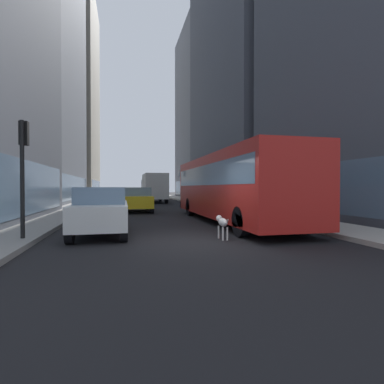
{
  "coord_description": "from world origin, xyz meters",
  "views": [
    {
      "loc": [
        -2.06,
        -8.73,
        1.61
      ],
      "look_at": [
        1.12,
        5.2,
        1.4
      ],
      "focal_mm": 28.19,
      "sensor_mm": 36.0,
      "label": 1
    }
  ],
  "objects_px": {
    "car_silver_sedan": "(154,192)",
    "car_grey_wagon": "(129,193)",
    "box_truck": "(154,187)",
    "transit_bus": "(230,184)",
    "car_black_suv": "(119,192)",
    "pedestrian_in_coat": "(255,197)",
    "pedestrian_with_handbag": "(319,203)",
    "car_yellow_taxi": "(137,199)",
    "traffic_light_near": "(23,159)",
    "car_white_van": "(102,210)",
    "car_red_coupe": "(150,192)",
    "dalmatian_dog": "(222,223)"
  },
  "relations": [
    {
      "from": "car_red_coupe",
      "to": "traffic_light_near",
      "type": "height_order",
      "value": "traffic_light_near"
    },
    {
      "from": "car_yellow_taxi",
      "to": "car_black_suv",
      "type": "bearing_deg",
      "value": 92.73
    },
    {
      "from": "transit_bus",
      "to": "pedestrian_with_handbag",
      "type": "relative_size",
      "value": 6.82
    },
    {
      "from": "transit_bus",
      "to": "box_truck",
      "type": "relative_size",
      "value": 1.54
    },
    {
      "from": "car_white_van",
      "to": "pedestrian_with_handbag",
      "type": "xyz_separation_m",
      "value": [
        8.2,
        -0.51,
        0.19
      ]
    },
    {
      "from": "transit_bus",
      "to": "box_truck",
      "type": "bearing_deg",
      "value": 94.64
    },
    {
      "from": "pedestrian_in_coat",
      "to": "pedestrian_with_handbag",
      "type": "bearing_deg",
      "value": -93.92
    },
    {
      "from": "car_yellow_taxi",
      "to": "car_white_van",
      "type": "distance_m",
      "value": 9.59
    },
    {
      "from": "car_silver_sedan",
      "to": "pedestrian_in_coat",
      "type": "xyz_separation_m",
      "value": [
        3.06,
        -32.12,
        0.19
      ]
    },
    {
      "from": "transit_bus",
      "to": "dalmatian_dog",
      "type": "bearing_deg",
      "value": -112.93
    },
    {
      "from": "dalmatian_dog",
      "to": "traffic_light_near",
      "type": "relative_size",
      "value": 0.28
    },
    {
      "from": "car_black_suv",
      "to": "car_red_coupe",
      "type": "relative_size",
      "value": 0.97
    },
    {
      "from": "pedestrian_in_coat",
      "to": "car_white_van",
      "type": "bearing_deg",
      "value": -144.06
    },
    {
      "from": "car_grey_wagon",
      "to": "dalmatian_dog",
      "type": "bearing_deg",
      "value": -86.75
    },
    {
      "from": "car_red_coupe",
      "to": "pedestrian_in_coat",
      "type": "height_order",
      "value": "pedestrian_in_coat"
    },
    {
      "from": "transit_bus",
      "to": "pedestrian_in_coat",
      "type": "bearing_deg",
      "value": 51.45
    },
    {
      "from": "transit_bus",
      "to": "pedestrian_with_handbag",
      "type": "distance_m",
      "value": 4.0
    },
    {
      "from": "car_white_van",
      "to": "car_grey_wagon",
      "type": "bearing_deg",
      "value": 87.46
    },
    {
      "from": "car_white_van",
      "to": "car_grey_wagon",
      "type": "distance_m",
      "value": 36.07
    },
    {
      "from": "dalmatian_dog",
      "to": "car_grey_wagon",
      "type": "bearing_deg",
      "value": 93.25
    },
    {
      "from": "car_red_coupe",
      "to": "box_truck",
      "type": "xyz_separation_m",
      "value": [
        -1.6,
        -23.6,
        0.84
      ]
    },
    {
      "from": "car_yellow_taxi",
      "to": "traffic_light_near",
      "type": "bearing_deg",
      "value": -109.06
    },
    {
      "from": "car_silver_sedan",
      "to": "car_grey_wagon",
      "type": "distance_m",
      "value": 4.65
    },
    {
      "from": "car_silver_sedan",
      "to": "box_truck",
      "type": "height_order",
      "value": "box_truck"
    },
    {
      "from": "dalmatian_dog",
      "to": "pedestrian_with_handbag",
      "type": "relative_size",
      "value": 0.57
    },
    {
      "from": "car_yellow_taxi",
      "to": "car_grey_wagon",
      "type": "height_order",
      "value": "same"
    },
    {
      "from": "car_silver_sedan",
      "to": "pedestrian_with_handbag",
      "type": "bearing_deg",
      "value": -86.18
    },
    {
      "from": "car_black_suv",
      "to": "pedestrian_with_handbag",
      "type": "bearing_deg",
      "value": -79.33
    },
    {
      "from": "car_grey_wagon",
      "to": "traffic_light_near",
      "type": "relative_size",
      "value": 1.19
    },
    {
      "from": "pedestrian_with_handbag",
      "to": "car_yellow_taxi",
      "type": "bearing_deg",
      "value": 123.49
    },
    {
      "from": "box_truck",
      "to": "car_black_suv",
      "type": "bearing_deg",
      "value": 100.85
    },
    {
      "from": "transit_bus",
      "to": "dalmatian_dog",
      "type": "height_order",
      "value": "transit_bus"
    },
    {
      "from": "car_grey_wagon",
      "to": "box_truck",
      "type": "xyz_separation_m",
      "value": [
        2.4,
        -13.9,
        0.85
      ]
    },
    {
      "from": "car_yellow_taxi",
      "to": "car_grey_wagon",
      "type": "xyz_separation_m",
      "value": [
        0.0,
        26.57,
        -0.0
      ]
    },
    {
      "from": "car_red_coupe",
      "to": "pedestrian_in_coat",
      "type": "xyz_separation_m",
      "value": [
        3.06,
        -39.44,
        0.19
      ]
    },
    {
      "from": "car_black_suv",
      "to": "traffic_light_near",
      "type": "distance_m",
      "value": 44.33
    },
    {
      "from": "car_black_suv",
      "to": "pedestrian_with_handbag",
      "type": "xyz_separation_m",
      "value": [
        8.2,
        -43.51,
        0.19
      ]
    },
    {
      "from": "car_silver_sedan",
      "to": "pedestrian_with_handbag",
      "type": "relative_size",
      "value": 2.41
    },
    {
      "from": "car_yellow_taxi",
      "to": "box_truck",
      "type": "distance_m",
      "value": 12.92
    },
    {
      "from": "car_white_van",
      "to": "dalmatian_dog",
      "type": "relative_size",
      "value": 4.67
    },
    {
      "from": "car_black_suv",
      "to": "car_silver_sedan",
      "type": "xyz_separation_m",
      "value": [
        5.6,
        -4.6,
        -0.0
      ]
    },
    {
      "from": "car_white_van",
      "to": "dalmatian_dog",
      "type": "height_order",
      "value": "car_white_van"
    },
    {
      "from": "car_silver_sedan",
      "to": "car_yellow_taxi",
      "type": "xyz_separation_m",
      "value": [
        -4.0,
        -28.94,
        0.0
      ]
    },
    {
      "from": "car_grey_wagon",
      "to": "car_red_coupe",
      "type": "bearing_deg",
      "value": 67.58
    },
    {
      "from": "car_black_suv",
      "to": "pedestrian_in_coat",
      "type": "bearing_deg",
      "value": -76.73
    },
    {
      "from": "box_truck",
      "to": "pedestrian_in_coat",
      "type": "xyz_separation_m",
      "value": [
        4.66,
        -15.85,
        -0.66
      ]
    },
    {
      "from": "car_grey_wagon",
      "to": "car_black_suv",
      "type": "bearing_deg",
      "value": 102.93
    },
    {
      "from": "pedestrian_in_coat",
      "to": "traffic_light_near",
      "type": "bearing_deg",
      "value": -145.02
    },
    {
      "from": "car_grey_wagon",
      "to": "pedestrian_with_handbag",
      "type": "relative_size",
      "value": 2.38
    },
    {
      "from": "car_yellow_taxi",
      "to": "traffic_light_near",
      "type": "distance_m",
      "value": 11.44
    }
  ]
}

